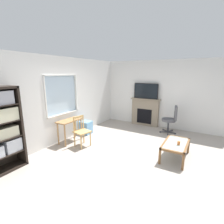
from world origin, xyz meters
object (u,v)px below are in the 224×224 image
Objects in this scene: wooden_chair at (81,131)px; sippy_cup at (179,143)px; office_chair at (171,118)px; coffee_table at (176,145)px; fireplace at (145,112)px; plastic_drawer_unit at (86,127)px; tv at (146,91)px; desk_under_window at (70,124)px.

sippy_cup is at bearing -78.35° from wooden_chair.
office_chair reaches higher than coffee_table.
fireplace reaches higher than wooden_chair.
sippy_cup reaches higher than plastic_drawer_unit.
wooden_chair is at bearing 162.46° from tv.
coffee_table is (-0.25, -3.12, 0.13)m from plastic_drawer_unit.
tv is at bearing -17.54° from wooden_chair.
desk_under_window is at bearing 133.41° from office_chair.
tv reaches higher than wooden_chair.
sippy_cup is (0.48, -3.15, -0.11)m from desk_under_window.
wooden_chair reaches higher than coffee_table.
wooden_chair is at bearing 101.65° from sippy_cup.
wooden_chair reaches higher than desk_under_window.
coffee_table is (-1.87, -0.50, -0.20)m from office_chair.
wooden_chair is 0.92× the size of tv.
wooden_chair is 1.07m from plastic_drawer_unit.
fireplace reaches higher than office_chair.
office_chair reaches higher than plastic_drawer_unit.
desk_under_window is 3.19m from sippy_cup.
office_chair is at bearing -39.54° from wooden_chair.
plastic_drawer_unit reaches higher than coffee_table.
sippy_cup is at bearing -81.24° from desk_under_window.
tv is (2.91, -0.92, 0.96)m from wooden_chair.
office_chair reaches higher than wooden_chair.
fireplace is at bearing 35.42° from coffee_table.
fireplace reaches higher than sippy_cup.
tv is at bearing -26.72° from desk_under_window.
fireplace reaches higher than coffee_table.
sippy_cup is (-2.38, -1.71, -0.10)m from fireplace.
tv is (-0.02, 0.00, 0.86)m from fireplace.
wooden_chair reaches higher than sippy_cup.
wooden_chair is 0.88× the size of coffee_table.
sippy_cup is (-0.08, -0.08, 0.11)m from coffee_table.
tv reaches higher than coffee_table.
plastic_drawer_unit is 0.44× the size of coffee_table.
wooden_chair is (-0.06, -0.51, -0.11)m from desk_under_window.
desk_under_window is at bearing 153.28° from tv.
fireplace is (2.92, -0.92, 0.10)m from wooden_chair.
office_chair is at bearing -110.18° from tv.
office_chair is (2.49, -2.05, 0.09)m from wooden_chair.
desk_under_window is 3.30m from tv.
tv is at bearing -36.17° from plastic_drawer_unit.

